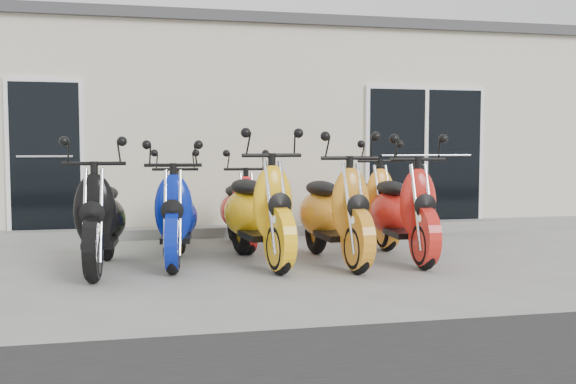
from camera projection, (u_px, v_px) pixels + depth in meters
name	position (u px, v px, depth m)	size (l,w,h in m)	color
ground	(298.00, 257.00, 7.76)	(80.00, 80.00, 0.00)	gray
building	(240.00, 134.00, 12.72)	(14.00, 6.00, 3.20)	beige
roof_cap	(239.00, 48.00, 12.61)	(14.20, 6.20, 0.16)	#3F3F42
front_step	(268.00, 230.00, 9.73)	(14.00, 0.40, 0.15)	gray
door_left	(45.00, 152.00, 9.12)	(1.07, 0.08, 2.22)	black
door_right	(425.00, 152.00, 10.33)	(2.02, 0.08, 2.22)	black
scooter_front_black	(100.00, 204.00, 6.87)	(0.71, 1.96, 1.44)	black
scooter_front_blue	(176.00, 202.00, 7.28)	(0.69, 1.91, 1.41)	#071A92
scooter_front_orange_a	(258.00, 197.00, 7.28)	(0.76, 2.08, 1.54)	yellow
scooter_front_orange_b	(334.00, 198.00, 7.32)	(0.74, 2.03, 1.50)	orange
scooter_front_red	(403.00, 197.00, 7.56)	(0.73, 2.00, 1.48)	red
scooter_back_green	(177.00, 199.00, 8.31)	(0.64, 1.77, 1.31)	#5EBB21
scooter_back_red	(240.00, 198.00, 8.49)	(0.64, 1.77, 1.30)	red
scooter_back_yellow	(366.00, 192.00, 8.77)	(0.70, 1.93, 1.42)	orange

